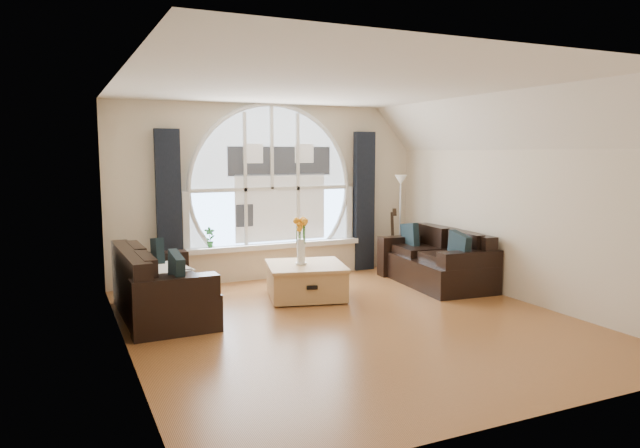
{
  "coord_description": "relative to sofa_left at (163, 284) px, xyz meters",
  "views": [
    {
      "loc": [
        -3.09,
        -5.83,
        1.97
      ],
      "look_at": [
        0.0,
        0.9,
        1.05
      ],
      "focal_mm": 32.6,
      "sensor_mm": 36.0,
      "label": 1
    }
  ],
  "objects": [
    {
      "name": "ground",
      "position": [
        1.96,
        -1.16,
        -0.4
      ],
      "size": [
        5.0,
        5.5,
        0.01
      ],
      "primitive_type": "cube",
      "color": "brown",
      "rests_on": "ground"
    },
    {
      "name": "ceiling",
      "position": [
        1.96,
        -1.16,
        2.3
      ],
      "size": [
        5.0,
        5.5,
        0.01
      ],
      "primitive_type": "cube",
      "color": "silver",
      "rests_on": "ground"
    },
    {
      "name": "wall_back",
      "position": [
        1.96,
        1.59,
        0.95
      ],
      "size": [
        5.0,
        0.01,
        2.7
      ],
      "primitive_type": "cube",
      "color": "beige",
      "rests_on": "ground"
    },
    {
      "name": "wall_front",
      "position": [
        1.96,
        -3.91,
        0.95
      ],
      "size": [
        5.0,
        0.01,
        2.7
      ],
      "primitive_type": "cube",
      "color": "beige",
      "rests_on": "ground"
    },
    {
      "name": "wall_left",
      "position": [
        -0.54,
        -1.16,
        0.95
      ],
      "size": [
        0.01,
        5.5,
        2.7
      ],
      "primitive_type": "cube",
      "color": "beige",
      "rests_on": "ground"
    },
    {
      "name": "wall_right",
      "position": [
        4.46,
        -1.16,
        0.95
      ],
      "size": [
        0.01,
        5.5,
        2.7
      ],
      "primitive_type": "cube",
      "color": "beige",
      "rests_on": "ground"
    },
    {
      "name": "attic_slope",
      "position": [
        4.16,
        -1.16,
        1.95
      ],
      "size": [
        0.92,
        5.5,
        0.72
      ],
      "primitive_type": "cube",
      "color": "silver",
      "rests_on": "ground"
    },
    {
      "name": "arched_window",
      "position": [
        1.96,
        1.56,
        1.23
      ],
      "size": [
        2.6,
        0.06,
        2.15
      ],
      "primitive_type": "cube",
      "color": "silver",
      "rests_on": "wall_back"
    },
    {
      "name": "window_sill",
      "position": [
        1.96,
        1.49,
        0.11
      ],
      "size": [
        2.9,
        0.22,
        0.08
      ],
      "primitive_type": "cube",
      "color": "white",
      "rests_on": "wall_back"
    },
    {
      "name": "window_frame",
      "position": [
        1.96,
        1.53,
        1.23
      ],
      "size": [
        2.76,
        0.08,
        2.15
      ],
      "primitive_type": "cube",
      "color": "white",
      "rests_on": "wall_back"
    },
    {
      "name": "neighbor_house",
      "position": [
        2.11,
        1.54,
        1.1
      ],
      "size": [
        1.7,
        0.02,
        1.5
      ],
      "primitive_type": "cube",
      "color": "silver",
      "rests_on": "wall_back"
    },
    {
      "name": "curtain_left",
      "position": [
        0.36,
        1.47,
        0.75
      ],
      "size": [
        0.35,
        0.12,
        2.3
      ],
      "primitive_type": "cube",
      "color": "black",
      "rests_on": "ground"
    },
    {
      "name": "curtain_right",
      "position": [
        3.56,
        1.47,
        0.75
      ],
      "size": [
        0.35,
        0.12,
        2.3
      ],
      "primitive_type": "cube",
      "color": "black",
      "rests_on": "ground"
    },
    {
      "name": "sofa_left",
      "position": [
        0.0,
        0.0,
        0.0
      ],
      "size": [
        0.98,
        1.89,
        0.83
      ],
      "primitive_type": "cube",
      "rotation": [
        0.0,
        0.0,
        0.03
      ],
      "color": "black",
      "rests_on": "ground"
    },
    {
      "name": "sofa_right",
      "position": [
        3.99,
        0.03,
        0.0
      ],
      "size": [
        1.07,
        1.9,
        0.81
      ],
      "primitive_type": "cube",
      "rotation": [
        0.0,
        0.0,
        -0.09
      ],
      "color": "black",
      "rests_on": "ground"
    },
    {
      "name": "coffee_chest",
      "position": [
        1.92,
        0.12,
        -0.15
      ],
      "size": [
        1.24,
        1.24,
        0.5
      ],
      "primitive_type": "cube",
      "rotation": [
        0.0,
        0.0,
        -0.25
      ],
      "color": "#A67B48",
      "rests_on": "ground"
    },
    {
      "name": "throw_blanket",
      "position": [
        0.06,
        0.22,
        0.1
      ],
      "size": [
        0.71,
        0.71,
        0.1
      ],
      "primitive_type": "cube",
      "rotation": [
        0.0,
        0.0,
        0.35
      ],
      "color": "silver",
      "rests_on": "sofa_left"
    },
    {
      "name": "vase_flowers",
      "position": [
        1.86,
        0.13,
        0.45
      ],
      "size": [
        0.24,
        0.24,
        0.7
      ],
      "primitive_type": "cube",
      "color": "white",
      "rests_on": "coffee_chest"
    },
    {
      "name": "floor_lamp",
      "position": [
        4.01,
        1.05,
        0.4
      ],
      "size": [
        0.24,
        0.24,
        1.6
      ],
      "primitive_type": "cube",
      "color": "#B2B2B2",
      "rests_on": "ground"
    },
    {
      "name": "guitar",
      "position": [
        3.88,
        1.12,
        0.13
      ],
      "size": [
        0.42,
        0.35,
        1.06
      ],
      "primitive_type": "cube",
      "rotation": [
        0.0,
        0.0,
        -0.35
      ],
      "color": "#935C2B",
      "rests_on": "ground"
    },
    {
      "name": "potted_plant",
      "position": [
        0.95,
        1.49,
        0.3
      ],
      "size": [
        0.16,
        0.11,
        0.31
      ],
      "primitive_type": "imported",
      "rotation": [
        0.0,
        0.0,
        0.01
      ],
      "color": "#1E6023",
      "rests_on": "window_sill"
    }
  ]
}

